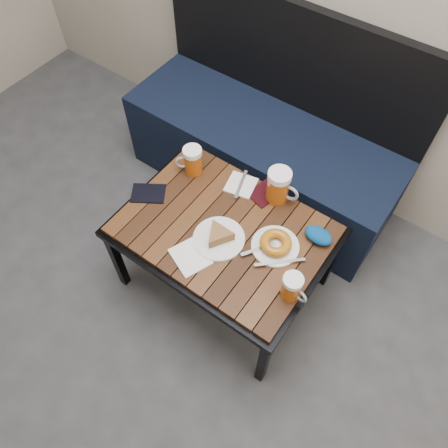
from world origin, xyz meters
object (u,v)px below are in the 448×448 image
Objects in this scene: bench at (264,149)px; passport_navy at (148,193)px; beer_mug_left at (192,160)px; beer_mug_centre at (279,186)px; plate_bagel at (275,244)px; knit_pouch at (318,235)px; cafe_table at (224,234)px; beer_mug_right at (292,287)px; plate_pie at (219,237)px; passport_burgundy at (266,192)px.

passport_navy is (-0.17, -0.67, 0.20)m from bench.
passport_navy is (-0.07, -0.21, -0.06)m from beer_mug_left.
beer_mug_centre is 1.11× the size of passport_navy.
plate_bagel is 1.59× the size of passport_navy.
knit_pouch is at bearing -24.30° from beer_mug_centre.
bench is 0.67m from cafe_table.
plate_bagel is 0.58m from passport_navy.
knit_pouch reaches higher than cafe_table.
bench reaches higher than knit_pouch.
bench is 10.73× the size of beer_mug_left.
plate_bagel is 1.93× the size of knit_pouch.
beer_mug_left is at bearing -101.45° from bench.
beer_mug_centre is 1.31× the size of beer_mug_right.
bench reaches higher than plate_bagel.
plate_pie reaches higher than passport_burgundy.
beer_mug_right is at bearing -14.70° from cafe_table.
beer_mug_right is (0.56, -0.72, 0.26)m from bench.
beer_mug_left is 0.34m from passport_burgundy.
beer_mug_right is at bearing 52.74° from passport_navy.
plate_pie is at bearing -109.05° from beer_mug_centre.
beer_mug_centre is at bearing 19.78° from passport_burgundy.
passport_navy is 0.72m from knit_pouch.
plate_pie is at bearing 54.99° from passport_navy.
passport_navy is at bearing -173.89° from beer_mug_right.
plate_pie is at bearing 108.12° from beer_mug_left.
passport_navy is (-0.72, 0.05, -0.06)m from beer_mug_right.
beer_mug_right reaches higher than plate_bagel.
cafe_table is 0.35m from beer_mug_left.
beer_mug_centre is at bearing 157.57° from beer_mug_left.
passport_burgundy is at bearing 85.53° from plate_pie.
beer_mug_centre is 0.32m from plate_pie.
plate_pie is at bearing -79.79° from passport_burgundy.
bench is 11.82× the size of beer_mug_right.
knit_pouch is at bearing 48.51° from plate_bagel.
beer_mug_right is at bearing -6.33° from plate_pie.
knit_pouch is at bearing -40.89° from bench.
cafe_table is 0.39m from beer_mug_right.
passport_navy is (-0.45, -0.30, -0.07)m from beer_mug_centre.
beer_mug_centre reaches higher than knit_pouch.
passport_navy is (-0.57, -0.09, -0.02)m from plate_bagel.
beer_mug_right is 0.73m from passport_navy.
beer_mug_right is 1.03× the size of knit_pouch.
beer_mug_centre is 0.26m from knit_pouch.
cafe_table is 0.09m from plate_pie.
plate_bagel is at bearing -35.42° from passport_burgundy.
beer_mug_centre is 0.70× the size of plate_bagel.
passport_burgundy is at bearing 158.78° from beer_mug_left.
beer_mug_left is at bearing 149.74° from cafe_table.
knit_pouch reaches higher than passport_navy.
passport_navy is at bearing -162.41° from knit_pouch.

